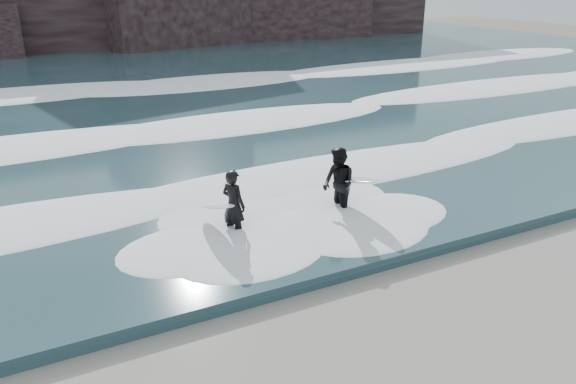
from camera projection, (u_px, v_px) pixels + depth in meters
name	position (u px, v px, depth m)	size (l,w,h in m)	color
ground	(408.00, 378.00, 9.04)	(120.00, 120.00, 0.00)	#736150
sea	(95.00, 81.00, 32.98)	(90.00, 52.00, 0.30)	#213D47
foam_near	(213.00, 182.00, 16.34)	(60.00, 3.20, 0.20)	white
foam_mid	(151.00, 127.00, 22.12)	(60.00, 4.00, 0.24)	white
foam_far	(108.00, 87.00, 29.56)	(60.00, 4.80, 0.30)	white
surfer_left	(231.00, 205.00, 13.43)	(1.03, 1.84, 1.78)	black
surfer_right	(340.00, 184.00, 14.53)	(1.15, 2.14, 1.95)	black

